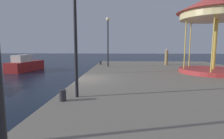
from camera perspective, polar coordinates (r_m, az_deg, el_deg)
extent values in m
plane|color=black|center=(10.99, -10.71, -6.98)|extent=(120.00, 120.00, 0.00)
cube|color=gray|center=(11.40, 24.19, -4.93)|extent=(13.38, 25.94, 0.80)
cube|color=maroon|center=(21.99, -26.15, 0.96)|extent=(2.36, 4.79, 1.06)
cube|color=beige|center=(21.55, -27.04, 3.22)|extent=(1.47, 2.17, 0.76)
cube|color=#4C6070|center=(22.34, -25.47, 3.82)|extent=(1.02, 0.25, 0.34)
cylinder|color=#B23333|center=(14.80, 29.75, -0.40)|extent=(4.64, 4.64, 0.30)
cylinder|color=gold|center=(14.70, 30.23, 7.00)|extent=(0.28, 0.28, 3.52)
cylinder|color=#F2E099|center=(14.86, 30.75, 14.76)|extent=(4.90, 4.90, 0.50)
cone|color=#C63D38|center=(15.01, 30.99, 18.14)|extent=(5.44, 5.44, 1.30)
cylinder|color=gold|center=(16.77, 30.56, 6.90)|extent=(0.08, 0.08, 3.52)
cylinder|color=gold|center=(15.91, 23.90, 7.32)|extent=(0.08, 0.08, 3.52)
cylinder|color=gold|center=(13.87, 22.57, 7.47)|extent=(0.08, 0.08, 3.52)
cylinder|color=gold|center=(12.63, 29.80, 7.13)|extent=(0.08, 0.08, 3.52)
cylinder|color=black|center=(6.67, -11.66, 8.22)|extent=(0.12, 0.12, 4.04)
cylinder|color=black|center=(16.88, -1.33, 8.19)|extent=(0.12, 0.12, 4.28)
sphere|color=#F9E5B2|center=(17.07, -1.35, 16.01)|extent=(0.36, 0.36, 0.36)
cylinder|color=#2D2D33|center=(6.52, -15.66, -8.05)|extent=(0.24, 0.24, 0.40)
cylinder|color=#2D2D33|center=(19.03, -3.76, 2.23)|extent=(0.24, 0.24, 0.40)
cylinder|color=#937A4C|center=(19.41, 17.17, 3.58)|extent=(0.34, 0.34, 1.45)
sphere|color=tan|center=(19.38, 17.27, 6.08)|extent=(0.24, 0.24, 0.24)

